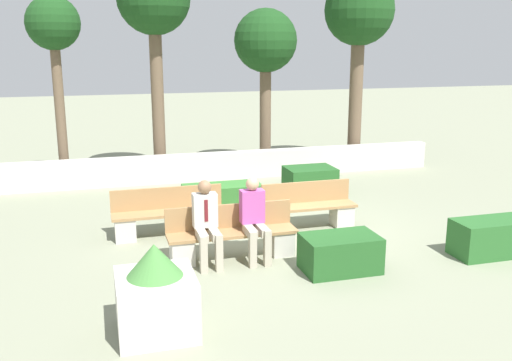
{
  "coord_description": "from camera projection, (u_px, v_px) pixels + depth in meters",
  "views": [
    {
      "loc": [
        -3.2,
        -9.54,
        3.44
      ],
      "look_at": [
        -0.35,
        0.5,
        0.9
      ],
      "focal_mm": 40.0,
      "sensor_mm": 36.0,
      "label": 1
    }
  ],
  "objects": [
    {
      "name": "hedge_block_mid_right",
      "position": [
        495.0,
        237.0,
        9.42
      ],
      "size": [
        1.44,
        0.63,
        0.6
      ],
      "color": "#286028",
      "rests_on": "ground_plane"
    },
    {
      "name": "tree_center_left",
      "position": [
        154.0,
        4.0,
        13.9
      ],
      "size": [
        1.81,
        1.81,
        5.4
      ],
      "color": "brown",
      "rests_on": "ground_plane"
    },
    {
      "name": "person_seated_man",
      "position": [
        207.0,
        219.0,
        8.92
      ],
      "size": [
        0.38,
        0.63,
        1.34
      ],
      "color": "#B2A893",
      "rests_on": "ground_plane"
    },
    {
      "name": "person_seated_woman",
      "position": [
        254.0,
        215.0,
        9.13
      ],
      "size": [
        0.38,
        0.63,
        1.34
      ],
      "color": "#B2A893",
      "rests_on": "ground_plane"
    },
    {
      "name": "tree_leftmost",
      "position": [
        54.0,
        31.0,
        13.42
      ],
      "size": [
        1.27,
        1.27,
        4.51
      ],
      "color": "brown",
      "rests_on": "ground_plane"
    },
    {
      "name": "ground_plane",
      "position": [
        282.0,
        232.0,
        10.58
      ],
      "size": [
        60.0,
        60.0,
        0.0
      ],
      "primitive_type": "plane",
      "color": "gray"
    },
    {
      "name": "hedge_block_near_left",
      "position": [
        310.0,
        181.0,
        13.17
      ],
      "size": [
        1.11,
        0.83,
        0.63
      ],
      "color": "#235623",
      "rests_on": "ground_plane"
    },
    {
      "name": "perimeter_wall",
      "position": [
        227.0,
        165.0,
        14.65
      ],
      "size": [
        11.31,
        0.3,
        0.7
      ],
      "color": "beige",
      "rests_on": "ground_plane"
    },
    {
      "name": "hedge_block_mid_left",
      "position": [
        340.0,
        253.0,
        8.76
      ],
      "size": [
        1.16,
        0.73,
        0.56
      ],
      "color": "#235623",
      "rests_on": "ground_plane"
    },
    {
      "name": "tree_rightmost",
      "position": [
        359.0,
        17.0,
        15.25
      ],
      "size": [
        1.87,
        1.87,
        5.2
      ],
      "color": "brown",
      "rests_on": "ground_plane"
    },
    {
      "name": "bench_left_side",
      "position": [
        309.0,
        211.0,
        10.77
      ],
      "size": [
        1.77,
        0.49,
        0.86
      ],
      "rotation": [
        0.0,
        0.0,
        0.17
      ],
      "color": "#A37A4C",
      "rests_on": "ground_plane"
    },
    {
      "name": "hedge_block_near_right",
      "position": [
        222.0,
        200.0,
        11.6
      ],
      "size": [
        1.57,
        0.65,
        0.63
      ],
      "color": "#33702D",
      "rests_on": "ground_plane"
    },
    {
      "name": "tree_center_right",
      "position": [
        266.0,
        45.0,
        15.26
      ],
      "size": [
        1.69,
        1.69,
        4.32
      ],
      "color": "brown",
      "rests_on": "ground_plane"
    },
    {
      "name": "bench_front",
      "position": [
        232.0,
        238.0,
        9.27
      ],
      "size": [
        2.11,
        0.48,
        0.86
      ],
      "color": "#A37A4C",
      "rests_on": "ground_plane"
    },
    {
      "name": "planter_corner_left",
      "position": [
        156.0,
        295.0,
        6.84
      ],
      "size": [
        0.94,
        0.94,
        1.14
      ],
      "color": "beige",
      "rests_on": "ground_plane"
    },
    {
      "name": "bench_right_side",
      "position": [
        169.0,
        217.0,
        10.36
      ],
      "size": [
        2.04,
        0.48,
        0.86
      ],
      "rotation": [
        0.0,
        0.0,
        -0.03
      ],
      "color": "#A37A4C",
      "rests_on": "ground_plane"
    }
  ]
}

